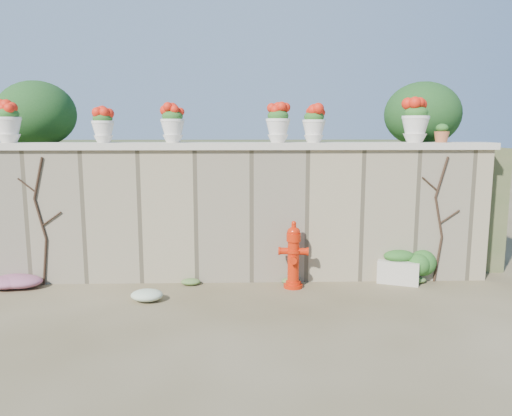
{
  "coord_description": "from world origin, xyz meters",
  "views": [
    {
      "loc": [
        0.28,
        -5.68,
        2.32
      ],
      "look_at": [
        0.47,
        1.4,
        1.18
      ],
      "focal_mm": 35.0,
      "sensor_mm": 36.0,
      "label": 1
    }
  ],
  "objects_px": {
    "urn_pot_0": "(8,122)",
    "terracotta_pot": "(442,134)",
    "fire_hydrant": "(293,255)",
    "planter_box": "(399,267)"
  },
  "relations": [
    {
      "from": "urn_pot_0",
      "to": "terracotta_pot",
      "type": "relative_size",
      "value": 2.24
    },
    {
      "from": "fire_hydrant",
      "to": "planter_box",
      "type": "relative_size",
      "value": 1.44
    },
    {
      "from": "terracotta_pot",
      "to": "planter_box",
      "type": "bearing_deg",
      "value": -158.61
    },
    {
      "from": "fire_hydrant",
      "to": "planter_box",
      "type": "distance_m",
      "value": 1.65
    },
    {
      "from": "planter_box",
      "to": "terracotta_pot",
      "type": "xyz_separation_m",
      "value": [
        0.64,
        0.25,
        1.99
      ]
    },
    {
      "from": "fire_hydrant",
      "to": "terracotta_pot",
      "type": "distance_m",
      "value": 2.88
    },
    {
      "from": "fire_hydrant",
      "to": "urn_pot_0",
      "type": "height_order",
      "value": "urn_pot_0"
    },
    {
      "from": "fire_hydrant",
      "to": "terracotta_pot",
      "type": "height_order",
      "value": "terracotta_pot"
    },
    {
      "from": "planter_box",
      "to": "terracotta_pot",
      "type": "height_order",
      "value": "terracotta_pot"
    },
    {
      "from": "planter_box",
      "to": "urn_pot_0",
      "type": "distance_m",
      "value": 6.18
    }
  ]
}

